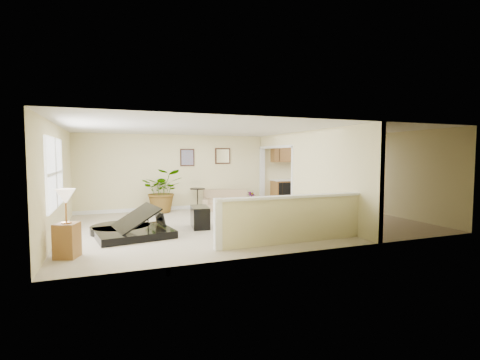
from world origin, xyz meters
name	(u,v)px	position (x,y,z in m)	size (l,w,h in m)	color
floor	(246,223)	(0.00, 0.00, 0.00)	(9.00, 9.00, 0.00)	tan
back_wall	(214,172)	(0.00, 3.00, 1.25)	(9.00, 0.04, 2.50)	beige
front_wall	(306,186)	(0.00, -3.00, 1.25)	(9.00, 0.04, 2.50)	beige
left_wall	(57,181)	(-4.50, 0.00, 1.25)	(0.04, 6.00, 2.50)	beige
right_wall	(380,174)	(4.50, 0.00, 1.25)	(0.04, 6.00, 2.50)	beige
ceiling	(246,130)	(0.00, 0.00, 2.50)	(9.00, 6.00, 0.04)	silver
kitchen_vinyl	(343,216)	(3.15, 0.00, 0.00)	(2.70, 6.00, 0.01)	gray
interior_partition	(300,176)	(1.80, 0.25, 1.22)	(0.18, 5.99, 2.50)	beige
pony_half_wall	(291,218)	(0.08, -2.30, 0.52)	(3.42, 0.22, 1.00)	beige
left_window	(54,173)	(-4.49, -0.50, 1.45)	(0.05, 2.15, 1.45)	white
wall_art_left	(187,157)	(-0.95, 2.97, 1.75)	(0.48, 0.04, 0.58)	#341C13
wall_mirror	(223,156)	(0.30, 2.97, 1.80)	(0.55, 0.04, 0.55)	#341C13
kitchen_cabinets	(298,181)	(3.19, 2.73, 0.87)	(2.36, 0.65, 2.33)	olive
piano	(131,208)	(-2.98, -0.41, 0.63)	(2.05, 2.09, 1.51)	black
piano_bench	(200,217)	(-1.31, -0.13, 0.27)	(0.41, 0.80, 0.53)	black
loveseat	(225,200)	(0.22, 2.49, 0.33)	(1.75, 1.27, 0.86)	tan
accent_table	(198,196)	(-0.69, 2.65, 0.47)	(0.50, 0.50, 0.73)	black
palm_plant	(163,191)	(-1.83, 2.60, 0.69)	(1.42, 1.28, 1.40)	black
small_plant	(251,201)	(1.20, 2.55, 0.24)	(0.41, 0.41, 0.56)	black
lamp_stand	(67,229)	(-4.15, -1.83, 0.52)	(0.46, 0.46, 1.23)	olive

